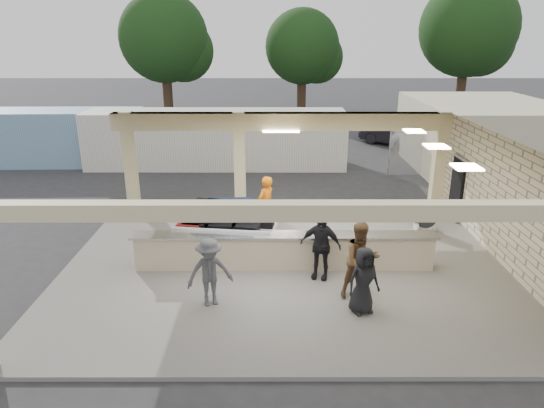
{
  "coord_description": "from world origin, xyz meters",
  "views": [
    {
      "loc": [
        -0.34,
        -12.43,
        6.15
      ],
      "look_at": [
        -0.33,
        1.0,
        1.41
      ],
      "focal_mm": 32.0,
      "sensor_mm": 36.0,
      "label": 1
    }
  ],
  "objects_px": {
    "passenger_b": "(320,246)",
    "car_white_a": "(436,141)",
    "passenger_d": "(363,280)",
    "container_blue": "(37,137)",
    "car_dark": "(396,134)",
    "car_white_b": "(476,135)",
    "passenger_c": "(210,272)",
    "baggage_counter": "(284,251)",
    "drum_fan": "(425,217)",
    "passenger_a": "(361,260)",
    "baggage_handler": "(266,206)",
    "luggage_cart": "(225,223)",
    "container_white": "(216,139)"
  },
  "relations": [
    {
      "from": "container_white",
      "to": "container_blue",
      "type": "height_order",
      "value": "container_white"
    },
    {
      "from": "passenger_c",
      "to": "car_white_a",
      "type": "relative_size",
      "value": 0.36
    },
    {
      "from": "passenger_a",
      "to": "passenger_d",
      "type": "relative_size",
      "value": 1.2
    },
    {
      "from": "car_white_b",
      "to": "baggage_counter",
      "type": "bearing_deg",
      "value": 132.66
    },
    {
      "from": "car_dark",
      "to": "passenger_b",
      "type": "bearing_deg",
      "value": -160.36
    },
    {
      "from": "passenger_d",
      "to": "container_white",
      "type": "xyz_separation_m",
      "value": [
        -4.73,
        13.36,
        0.44
      ]
    },
    {
      "from": "car_white_b",
      "to": "car_dark",
      "type": "distance_m",
      "value": 4.36
    },
    {
      "from": "car_white_a",
      "to": "container_white",
      "type": "bearing_deg",
      "value": 126.88
    },
    {
      "from": "passenger_d",
      "to": "car_white_a",
      "type": "xyz_separation_m",
      "value": [
        6.84,
        16.08,
        -0.24
      ]
    },
    {
      "from": "drum_fan",
      "to": "container_blue",
      "type": "bearing_deg",
      "value": 173.72
    },
    {
      "from": "passenger_c",
      "to": "car_white_a",
      "type": "xyz_separation_m",
      "value": [
        10.33,
        15.77,
        -0.28
      ]
    },
    {
      "from": "baggage_counter",
      "to": "car_dark",
      "type": "distance_m",
      "value": 17.2
    },
    {
      "from": "baggage_handler",
      "to": "container_white",
      "type": "distance_m",
      "value": 9.18
    },
    {
      "from": "baggage_counter",
      "to": "passenger_c",
      "type": "height_order",
      "value": "passenger_c"
    },
    {
      "from": "baggage_counter",
      "to": "container_white",
      "type": "height_order",
      "value": "container_white"
    },
    {
      "from": "passenger_b",
      "to": "passenger_d",
      "type": "height_order",
      "value": "passenger_b"
    },
    {
      "from": "passenger_c",
      "to": "container_blue",
      "type": "distance_m",
      "value": 16.9
    },
    {
      "from": "luggage_cart",
      "to": "baggage_counter",
      "type": "bearing_deg",
      "value": -24.07
    },
    {
      "from": "container_blue",
      "to": "car_dark",
      "type": "bearing_deg",
      "value": 10.85
    },
    {
      "from": "drum_fan",
      "to": "passenger_b",
      "type": "bearing_deg",
      "value": -116.82
    },
    {
      "from": "baggage_counter",
      "to": "drum_fan",
      "type": "height_order",
      "value": "baggage_counter"
    },
    {
      "from": "passenger_a",
      "to": "car_dark",
      "type": "xyz_separation_m",
      "value": [
        5.09,
        17.29,
        -0.37
      ]
    },
    {
      "from": "baggage_counter",
      "to": "passenger_b",
      "type": "distance_m",
      "value": 1.16
    },
    {
      "from": "passenger_a",
      "to": "baggage_handler",
      "type": "bearing_deg",
      "value": 105.47
    },
    {
      "from": "drum_fan",
      "to": "baggage_handler",
      "type": "bearing_deg",
      "value": -154.12
    },
    {
      "from": "car_dark",
      "to": "passenger_d",
      "type": "bearing_deg",
      "value": -156.29
    },
    {
      "from": "passenger_b",
      "to": "car_white_a",
      "type": "xyz_separation_m",
      "value": [
        7.65,
        14.44,
        -0.35
      ]
    },
    {
      "from": "luggage_cart",
      "to": "car_dark",
      "type": "relative_size",
      "value": 0.72
    },
    {
      "from": "car_white_a",
      "to": "baggage_handler",
      "type": "bearing_deg",
      "value": 165.47
    },
    {
      "from": "passenger_c",
      "to": "car_white_a",
      "type": "height_order",
      "value": "passenger_c"
    },
    {
      "from": "passenger_a",
      "to": "container_white",
      "type": "bearing_deg",
      "value": 95.01
    },
    {
      "from": "car_white_b",
      "to": "car_dark",
      "type": "bearing_deg",
      "value": 67.64
    },
    {
      "from": "luggage_cart",
      "to": "drum_fan",
      "type": "relative_size",
      "value": 3.29
    },
    {
      "from": "passenger_c",
      "to": "car_white_a",
      "type": "distance_m",
      "value": 18.86
    },
    {
      "from": "car_white_a",
      "to": "passenger_d",
      "type": "bearing_deg",
      "value": -179.38
    },
    {
      "from": "car_white_a",
      "to": "container_blue",
      "type": "bearing_deg",
      "value": 119.9
    },
    {
      "from": "passenger_d",
      "to": "passenger_b",
      "type": "bearing_deg",
      "value": 95.31
    },
    {
      "from": "baggage_counter",
      "to": "car_white_a",
      "type": "relative_size",
      "value": 1.79
    },
    {
      "from": "car_white_a",
      "to": "car_dark",
      "type": "xyz_separation_m",
      "value": [
        -1.69,
        1.9,
        0.03
      ]
    },
    {
      "from": "passenger_a",
      "to": "car_dark",
      "type": "height_order",
      "value": "passenger_a"
    },
    {
      "from": "drum_fan",
      "to": "passenger_b",
      "type": "relative_size",
      "value": 0.49
    },
    {
      "from": "baggage_handler",
      "to": "passenger_d",
      "type": "xyz_separation_m",
      "value": [
        2.25,
        -4.52,
        -0.17
      ]
    },
    {
      "from": "drum_fan",
      "to": "container_white",
      "type": "relative_size",
      "value": 0.07
    },
    {
      "from": "drum_fan",
      "to": "car_white_b",
      "type": "height_order",
      "value": "car_white_b"
    },
    {
      "from": "baggage_counter",
      "to": "car_white_a",
      "type": "bearing_deg",
      "value": 58.29
    },
    {
      "from": "car_white_b",
      "to": "container_white",
      "type": "height_order",
      "value": "container_white"
    },
    {
      "from": "car_dark",
      "to": "container_blue",
      "type": "height_order",
      "value": "container_blue"
    },
    {
      "from": "passenger_d",
      "to": "container_blue",
      "type": "height_order",
      "value": "container_blue"
    },
    {
      "from": "car_white_a",
      "to": "container_blue",
      "type": "xyz_separation_m",
      "value": [
        -20.45,
        -2.24,
        0.67
      ]
    },
    {
      "from": "luggage_cart",
      "to": "baggage_handler",
      "type": "bearing_deg",
      "value": 55.61
    }
  ]
}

